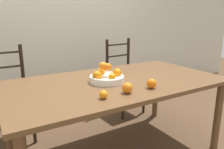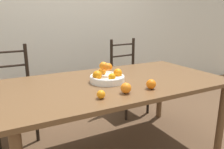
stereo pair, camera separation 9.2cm
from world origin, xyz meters
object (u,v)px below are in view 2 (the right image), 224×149
Objects in this scene: fruit_bowl at (107,76)px; chair_right at (128,79)px; orange_loose_0 at (101,94)px; chair_left at (13,96)px; orange_loose_1 at (126,88)px; orange_loose_2 at (151,84)px.

chair_right reaches higher than fruit_bowl.
chair_left is at bearing 113.84° from orange_loose_0.
chair_left reaches higher than orange_loose_1.
chair_right is (0.75, 0.83, -0.33)m from fruit_bowl.
orange_loose_2 is (0.24, -0.00, -0.00)m from orange_loose_1.
chair_left is (-0.74, 1.17, -0.32)m from orange_loose_1.
fruit_bowl is at bearing 88.33° from orange_loose_1.
chair_right reaches higher than orange_loose_2.
chair_right is at bearing 66.10° from orange_loose_2.
fruit_bowl is at bearing -136.94° from chair_right.
orange_loose_1 reaches higher than orange_loose_2.
orange_loose_1 is 0.08× the size of chair_right.
fruit_bowl is 1.16m from chair_left.
fruit_bowl is at bearing 123.23° from orange_loose_2.
orange_loose_1 is at bearing -127.75° from chair_right.
orange_loose_2 is at bearing -118.75° from chair_right.
orange_loose_0 is 0.45m from orange_loose_2.
orange_loose_1 is 1.42m from chair_left.
chair_right is at bearing 57.10° from orange_loose_1.
orange_loose_2 is at bearing -0.86° from orange_loose_1.
chair_left is (-0.75, 0.83, -0.33)m from fruit_bowl.
chair_right is (0.97, 1.18, -0.31)m from orange_loose_0.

